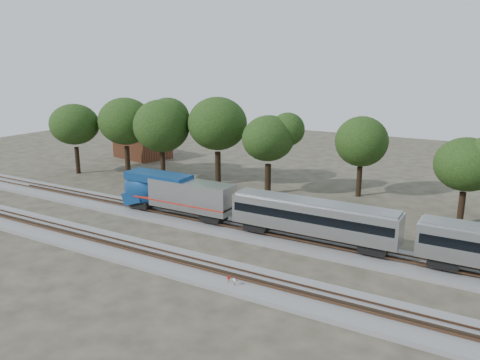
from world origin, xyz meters
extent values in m
plane|color=#383328|center=(0.00, 0.00, 0.00)|extent=(160.00, 160.00, 0.00)
cube|color=slate|center=(0.00, 6.00, 0.20)|extent=(160.00, 5.00, 0.40)
cube|color=brown|center=(0.00, 5.28, 0.66)|extent=(160.00, 0.08, 0.15)
cube|color=brown|center=(0.00, 6.72, 0.66)|extent=(160.00, 0.08, 0.15)
cube|color=slate|center=(0.00, -4.00, 0.20)|extent=(160.00, 5.00, 0.40)
cube|color=brown|center=(0.00, -4.72, 0.66)|extent=(160.00, 0.08, 0.15)
cube|color=brown|center=(0.00, -3.28, 0.66)|extent=(160.00, 0.08, 0.15)
cube|color=#AFB2B6|center=(-5.17, 6.00, 3.14)|extent=(10.00, 2.83, 3.11)
ellipsoid|color=navy|center=(-12.34, 6.00, 2.90)|extent=(5.09, 2.94, 4.34)
cube|color=navy|center=(-9.80, 6.00, 4.60)|extent=(8.02, 2.77, 0.94)
cube|color=black|center=(-11.87, 6.00, 3.84)|extent=(0.42, 2.17, 1.23)
cube|color=#A12118|center=(-6.31, 6.00, 2.33)|extent=(12.26, 2.87, 0.17)
cube|color=black|center=(-12.20, 6.00, 1.15)|extent=(2.45, 2.08, 0.85)
cube|color=black|center=(-2.30, 6.00, 1.15)|extent=(2.45, 2.08, 0.85)
cube|color=#AFB2B6|center=(9.12, 6.00, 2.99)|extent=(16.41, 2.83, 2.83)
cube|color=black|center=(9.12, 6.00, 3.28)|extent=(15.85, 2.88, 0.85)
cube|color=gray|center=(9.12, 6.00, 4.46)|extent=(16.04, 2.26, 0.33)
cube|color=black|center=(3.17, 6.00, 1.15)|extent=(2.45, 2.08, 0.85)
cube|color=black|center=(15.06, 6.00, 1.15)|extent=(2.45, 2.08, 0.85)
cube|color=black|center=(20.95, 6.00, 1.15)|extent=(2.45, 2.08, 0.85)
cylinder|color=#512D19|center=(6.47, -5.24, 0.41)|extent=(0.05, 0.05, 0.82)
cylinder|color=#A60D0B|center=(6.47, -5.24, 0.77)|extent=(0.29, 0.06, 0.29)
cylinder|color=#512D19|center=(7.12, -5.48, 0.45)|extent=(0.06, 0.06, 0.90)
cylinder|color=silver|center=(7.12, -5.48, 0.85)|extent=(0.31, 0.14, 0.32)
cube|color=#512D19|center=(7.29, -5.68, 0.15)|extent=(0.53, 0.35, 0.30)
cube|color=brown|center=(-34.53, 31.12, 1.90)|extent=(10.71, 8.55, 3.80)
cube|color=black|center=(-34.53, 31.12, 4.23)|extent=(10.95, 8.78, 0.85)
cylinder|color=black|center=(-34.83, 16.07, 2.13)|extent=(0.70, 0.70, 4.26)
ellipsoid|color=black|center=(-34.83, 16.07, 7.91)|extent=(8.03, 8.03, 6.83)
cylinder|color=black|center=(-27.05, 19.20, 2.30)|extent=(0.70, 0.70, 4.59)
ellipsoid|color=black|center=(-27.05, 19.20, 8.53)|extent=(8.66, 8.66, 7.36)
cylinder|color=black|center=(-19.61, 18.78, 2.25)|extent=(0.70, 0.70, 4.50)
ellipsoid|color=black|center=(-19.61, 18.78, 8.35)|extent=(8.48, 8.48, 7.21)
cylinder|color=black|center=(-11.69, 21.58, 2.39)|extent=(0.70, 0.70, 4.79)
ellipsoid|color=black|center=(-11.69, 21.58, 8.89)|extent=(9.02, 9.02, 7.67)
cylinder|color=black|center=(-3.05, 20.59, 2.05)|extent=(0.70, 0.70, 4.10)
ellipsoid|color=black|center=(-3.05, 20.59, 7.62)|extent=(7.74, 7.74, 6.58)
cylinder|color=black|center=(7.95, 25.61, 1.99)|extent=(0.70, 0.70, 3.98)
ellipsoid|color=black|center=(7.95, 25.61, 7.39)|extent=(7.50, 7.50, 6.38)
cylinder|color=black|center=(20.86, 20.31, 1.82)|extent=(0.70, 0.70, 3.63)
ellipsoid|color=black|center=(20.86, 20.31, 6.75)|extent=(6.85, 6.85, 5.82)
camera|label=1|loc=(24.29, -34.31, 17.46)|focal=35.00mm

